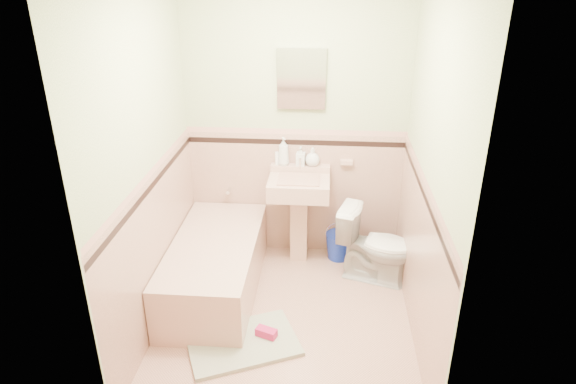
# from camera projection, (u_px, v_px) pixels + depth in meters

# --- Properties ---
(floor) EXTENTS (2.20, 2.20, 0.00)m
(floor) POSITION_uv_depth(u_px,v_px,m) (286.00, 317.00, 4.09)
(floor) COLOR tan
(floor) RESTS_ON ground
(wall_back) EXTENTS (2.50, 0.00, 2.50)m
(wall_back) POSITION_uv_depth(u_px,v_px,m) (296.00, 128.00, 4.57)
(wall_back) COLOR beige
(wall_back) RESTS_ON ground
(wall_front) EXTENTS (2.50, 0.00, 2.50)m
(wall_front) POSITION_uv_depth(u_px,v_px,m) (267.00, 257.00, 2.58)
(wall_front) COLOR beige
(wall_front) RESTS_ON ground
(wall_left) EXTENTS (0.00, 2.50, 2.50)m
(wall_left) POSITION_uv_depth(u_px,v_px,m) (147.00, 170.00, 3.65)
(wall_left) COLOR beige
(wall_left) RESTS_ON ground
(wall_right) EXTENTS (0.00, 2.50, 2.50)m
(wall_right) POSITION_uv_depth(u_px,v_px,m) (429.00, 179.00, 3.50)
(wall_right) COLOR beige
(wall_right) RESTS_ON ground
(wainscot_back) EXTENTS (2.00, 0.00, 2.00)m
(wainscot_back) POSITION_uv_depth(u_px,v_px,m) (295.00, 194.00, 4.83)
(wainscot_back) COLOR tan
(wainscot_back) RESTS_ON ground
(wainscot_front) EXTENTS (2.00, 0.00, 2.00)m
(wainscot_front) POSITION_uv_depth(u_px,v_px,m) (269.00, 354.00, 2.86)
(wainscot_front) COLOR tan
(wainscot_front) RESTS_ON ground
(wainscot_left) EXTENTS (0.00, 2.20, 2.20)m
(wainscot_left) POSITION_uv_depth(u_px,v_px,m) (158.00, 248.00, 3.92)
(wainscot_left) COLOR tan
(wainscot_left) RESTS_ON ground
(wainscot_right) EXTENTS (0.00, 2.20, 2.20)m
(wainscot_right) POSITION_uv_depth(u_px,v_px,m) (417.00, 259.00, 3.77)
(wainscot_right) COLOR tan
(wainscot_right) RESTS_ON ground
(accent_back) EXTENTS (2.00, 0.00, 2.00)m
(accent_back) POSITION_uv_depth(u_px,v_px,m) (295.00, 142.00, 4.61)
(accent_back) COLOR black
(accent_back) RESTS_ON ground
(accent_front) EXTENTS (2.00, 0.00, 2.00)m
(accent_front) POSITION_uv_depth(u_px,v_px,m) (267.00, 276.00, 2.65)
(accent_front) COLOR black
(accent_front) RESTS_ON ground
(accent_left) EXTENTS (0.00, 2.20, 2.20)m
(accent_left) POSITION_uv_depth(u_px,v_px,m) (151.00, 187.00, 3.70)
(accent_left) COLOR black
(accent_left) RESTS_ON ground
(accent_right) EXTENTS (0.00, 2.20, 2.20)m
(accent_right) POSITION_uv_depth(u_px,v_px,m) (424.00, 196.00, 3.56)
(accent_right) COLOR black
(accent_right) RESTS_ON ground
(cap_back) EXTENTS (2.00, 0.00, 2.00)m
(cap_back) POSITION_uv_depth(u_px,v_px,m) (295.00, 132.00, 4.57)
(cap_back) COLOR tan
(cap_back) RESTS_ON ground
(cap_front) EXTENTS (2.00, 0.00, 2.00)m
(cap_front) POSITION_uv_depth(u_px,v_px,m) (267.00, 260.00, 2.61)
(cap_front) COLOR tan
(cap_front) RESTS_ON ground
(cap_left) EXTENTS (0.00, 2.20, 2.20)m
(cap_left) POSITION_uv_depth(u_px,v_px,m) (150.00, 174.00, 3.66)
(cap_left) COLOR tan
(cap_left) RESTS_ON ground
(cap_right) EXTENTS (0.00, 2.20, 2.20)m
(cap_right) POSITION_uv_depth(u_px,v_px,m) (426.00, 183.00, 3.51)
(cap_right) COLOR tan
(cap_right) RESTS_ON ground
(bathtub) EXTENTS (0.70, 1.50, 0.45)m
(bathtub) POSITION_uv_depth(u_px,v_px,m) (216.00, 268.00, 4.35)
(bathtub) COLOR tan
(bathtub) RESTS_ON floor
(tub_faucet) EXTENTS (0.04, 0.12, 0.04)m
(tub_faucet) POSITION_uv_depth(u_px,v_px,m) (229.00, 190.00, 4.83)
(tub_faucet) COLOR silver
(tub_faucet) RESTS_ON wall_back
(sink) EXTENTS (0.55, 0.48, 0.86)m
(sink) POSITION_uv_depth(u_px,v_px,m) (299.00, 221.00, 4.69)
(sink) COLOR tan
(sink) RESTS_ON floor
(sink_faucet) EXTENTS (0.02, 0.02, 0.10)m
(sink_faucet) POSITION_uv_depth(u_px,v_px,m) (300.00, 163.00, 4.60)
(sink_faucet) COLOR silver
(sink_faucet) RESTS_ON sink
(medicine_cabinet) EXTENTS (0.42, 0.04, 0.52)m
(medicine_cabinet) POSITION_uv_depth(u_px,v_px,m) (301.00, 79.00, 4.35)
(medicine_cabinet) COLOR white
(medicine_cabinet) RESTS_ON wall_back
(soap_dish) EXTENTS (0.11, 0.07, 0.04)m
(soap_dish) POSITION_uv_depth(u_px,v_px,m) (346.00, 162.00, 4.63)
(soap_dish) COLOR tan
(soap_dish) RESTS_ON wall_back
(soap_bottle_left) EXTENTS (0.13, 0.13, 0.26)m
(soap_bottle_left) POSITION_uv_depth(u_px,v_px,m) (283.00, 151.00, 4.61)
(soap_bottle_left) COLOR #B2B2B2
(soap_bottle_left) RESTS_ON sink
(soap_bottle_mid) EXTENTS (0.08, 0.09, 0.18)m
(soap_bottle_mid) POSITION_uv_depth(u_px,v_px,m) (301.00, 156.00, 4.62)
(soap_bottle_mid) COLOR #B2B2B2
(soap_bottle_mid) RESTS_ON sink
(soap_bottle_right) EXTENTS (0.13, 0.13, 0.17)m
(soap_bottle_right) POSITION_uv_depth(u_px,v_px,m) (313.00, 157.00, 4.61)
(soap_bottle_right) COLOR #B2B2B2
(soap_bottle_right) RESTS_ON sink
(tube) EXTENTS (0.04, 0.04, 0.12)m
(tube) POSITION_uv_depth(u_px,v_px,m) (277.00, 158.00, 4.64)
(tube) COLOR white
(tube) RESTS_ON sink
(toilet) EXTENTS (0.75, 0.56, 0.68)m
(toilet) POSITION_uv_depth(u_px,v_px,m) (376.00, 245.00, 4.47)
(toilet) COLOR white
(toilet) RESTS_ON floor
(bucket) EXTENTS (0.32, 0.32, 0.26)m
(bucket) POSITION_uv_depth(u_px,v_px,m) (339.00, 246.00, 4.87)
(bucket) COLOR #162FB2
(bucket) RESTS_ON floor
(bath_mat) EXTENTS (0.95, 0.81, 0.03)m
(bath_mat) POSITION_uv_depth(u_px,v_px,m) (243.00, 343.00, 3.80)
(bath_mat) COLOR gray
(bath_mat) RESTS_ON floor
(shoe) EXTENTS (0.17, 0.13, 0.06)m
(shoe) POSITION_uv_depth(u_px,v_px,m) (266.00, 332.00, 3.83)
(shoe) COLOR #BF1E59
(shoe) RESTS_ON bath_mat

